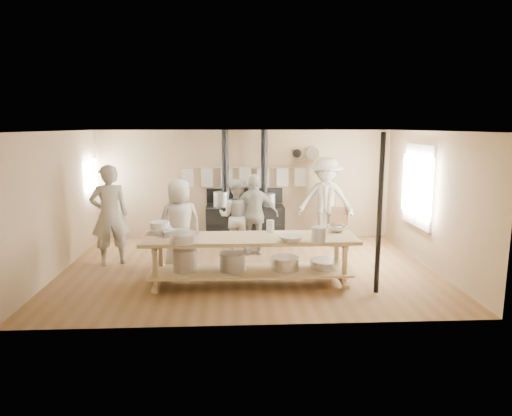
# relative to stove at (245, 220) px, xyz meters

# --- Properties ---
(ground) EXTENTS (7.00, 7.00, 0.00)m
(ground) POSITION_rel_stove_xyz_m (0.01, -2.12, -0.52)
(ground) COLOR brown
(ground) RESTS_ON ground
(room_shell) EXTENTS (7.00, 7.00, 7.00)m
(room_shell) POSITION_rel_stove_xyz_m (0.01, -2.12, 1.10)
(room_shell) COLOR tan
(room_shell) RESTS_ON ground
(window_right) EXTENTS (0.09, 1.50, 1.65)m
(window_right) POSITION_rel_stove_xyz_m (3.48, -1.52, 0.98)
(window_right) COLOR beige
(window_right) RESTS_ON ground
(left_opening) EXTENTS (0.00, 0.90, 0.90)m
(left_opening) POSITION_rel_stove_xyz_m (-3.44, -0.12, 1.08)
(left_opening) COLOR white
(left_opening) RESTS_ON ground
(stove) EXTENTS (1.90, 0.75, 2.60)m
(stove) POSITION_rel_stove_xyz_m (0.00, 0.00, 0.00)
(stove) COLOR black
(stove) RESTS_ON ground
(towel_rail) EXTENTS (3.00, 0.04, 0.47)m
(towel_rail) POSITION_rel_stove_xyz_m (0.01, 0.28, 1.04)
(towel_rail) COLOR tan
(towel_rail) RESTS_ON ground
(back_wall_shelf) EXTENTS (0.63, 0.14, 0.32)m
(back_wall_shelf) POSITION_rel_stove_xyz_m (1.47, 0.32, 1.48)
(back_wall_shelf) COLOR tan
(back_wall_shelf) RESTS_ON ground
(prep_table) EXTENTS (3.60, 0.90, 0.85)m
(prep_table) POSITION_rel_stove_xyz_m (-0.00, -3.02, -0.00)
(prep_table) COLOR tan
(prep_table) RESTS_ON ground
(support_post) EXTENTS (0.08, 0.08, 2.60)m
(support_post) POSITION_rel_stove_xyz_m (2.06, -3.47, 0.78)
(support_post) COLOR black
(support_post) RESTS_ON ground
(cook_far_left) EXTENTS (0.84, 0.69, 1.97)m
(cook_far_left) POSITION_rel_stove_xyz_m (-2.67, -1.69, 0.47)
(cook_far_left) COLOR beige
(cook_far_left) RESTS_ON ground
(cook_left) EXTENTS (0.90, 0.78, 1.60)m
(cook_left) POSITION_rel_stove_xyz_m (-0.20, -0.99, 0.28)
(cook_left) COLOR beige
(cook_left) RESTS_ON ground
(cook_center) EXTENTS (0.99, 0.83, 1.72)m
(cook_center) POSITION_rel_stove_xyz_m (-1.29, -1.94, 0.34)
(cook_center) COLOR beige
(cook_center) RESTS_ON ground
(cook_right) EXTENTS (1.01, 0.45, 1.71)m
(cook_right) POSITION_rel_stove_xyz_m (0.18, -1.10, 0.33)
(cook_right) COLOR beige
(cook_right) RESTS_ON ground
(cook_by_window) EXTENTS (1.43, 1.04, 1.99)m
(cook_by_window) POSITION_rel_stove_xyz_m (1.87, -0.17, 0.47)
(cook_by_window) COLOR beige
(cook_by_window) RESTS_ON ground
(chair) EXTENTS (0.49, 0.49, 0.87)m
(chair) POSITION_rel_stove_xyz_m (2.14, -0.41, -0.27)
(chair) COLOR #4F341F
(chair) RESTS_ON ground
(bowl_white_a) EXTENTS (0.42, 0.42, 0.10)m
(bowl_white_a) POSITION_rel_stove_xyz_m (-1.54, -2.69, 0.38)
(bowl_white_a) COLOR white
(bowl_white_a) RESTS_ON prep_table
(bowl_steel_a) EXTENTS (0.49, 0.49, 0.11)m
(bowl_steel_a) POSITION_rel_stove_xyz_m (-1.48, -2.69, 0.38)
(bowl_steel_a) COLOR silver
(bowl_steel_a) RESTS_ON prep_table
(bowl_white_b) EXTENTS (0.54, 0.54, 0.09)m
(bowl_white_b) POSITION_rel_stove_xyz_m (0.65, -3.35, 0.38)
(bowl_white_b) COLOR white
(bowl_white_b) RESTS_ON prep_table
(bowl_steel_b) EXTENTS (0.48, 0.48, 0.11)m
(bowl_steel_b) POSITION_rel_stove_xyz_m (1.56, -2.69, 0.38)
(bowl_steel_b) COLOR silver
(bowl_steel_b) RESTS_ON prep_table
(roasting_pan) EXTENTS (0.51, 0.41, 0.10)m
(roasting_pan) POSITION_rel_stove_xyz_m (-1.25, -2.85, 0.38)
(roasting_pan) COLOR #B2B2B7
(roasting_pan) RESTS_ON prep_table
(mixing_bowl_large) EXTENTS (0.58, 0.58, 0.15)m
(mixing_bowl_large) POSITION_rel_stove_xyz_m (-1.06, -3.32, 0.40)
(mixing_bowl_large) COLOR silver
(mixing_bowl_large) RESTS_ON prep_table
(bucket_galv) EXTENTS (0.33, 0.33, 0.23)m
(bucket_galv) POSITION_rel_stove_xyz_m (1.11, -3.35, 0.44)
(bucket_galv) COLOR gray
(bucket_galv) RESTS_ON prep_table
(deep_bowl_enamel) EXTENTS (0.40, 0.40, 0.21)m
(deep_bowl_enamel) POSITION_rel_stove_xyz_m (-1.54, -2.69, 0.43)
(deep_bowl_enamel) COLOR white
(deep_bowl_enamel) RESTS_ON prep_table
(pitcher) EXTENTS (0.14, 0.14, 0.21)m
(pitcher) POSITION_rel_stove_xyz_m (0.37, -2.69, 0.44)
(pitcher) COLOR white
(pitcher) RESTS_ON prep_table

